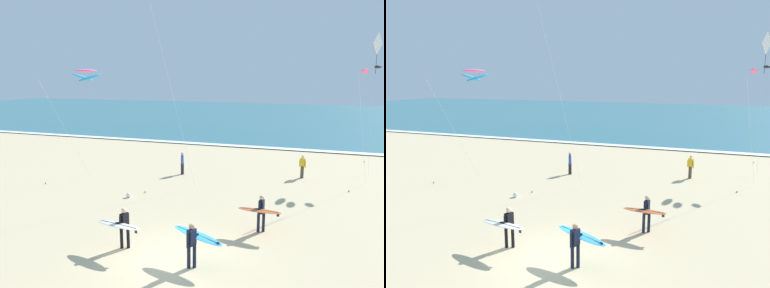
% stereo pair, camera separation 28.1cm
% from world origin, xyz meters
% --- Properties ---
extents(ground_plane, '(160.00, 160.00, 0.00)m').
position_xyz_m(ground_plane, '(0.00, 0.00, 0.00)').
color(ground_plane, '#D1BA8E').
extents(ocean_water, '(160.00, 60.00, 0.08)m').
position_xyz_m(ocean_water, '(0.00, 52.87, 0.04)').
color(ocean_water, '#336B7A').
rests_on(ocean_water, ground).
extents(shoreline_foam, '(160.00, 1.06, 0.01)m').
position_xyz_m(shoreline_foam, '(0.00, 23.17, 0.09)').
color(shoreline_foam, white).
rests_on(shoreline_foam, ocean_water).
extents(surfer_lead, '(2.19, 1.09, 1.71)m').
position_xyz_m(surfer_lead, '(-2.30, 0.11, 1.04)').
color(surfer_lead, black).
rests_on(surfer_lead, ground).
extents(surfer_trailing, '(1.98, 0.98, 1.71)m').
position_xyz_m(surfer_trailing, '(2.67, 3.49, 1.04)').
color(surfer_trailing, black).
rests_on(surfer_trailing, ground).
extents(surfer_third, '(2.20, 1.21, 1.71)m').
position_xyz_m(surfer_third, '(0.84, -0.15, 1.05)').
color(surfer_third, black).
rests_on(surfer_third, ground).
extents(kite_arc_rose_near, '(3.60, 3.64, 7.31)m').
position_xyz_m(kite_arc_rose_near, '(-9.55, 8.60, 6.91)').
color(kite_arc_rose_near, '#2D99DB').
rests_on(kite_arc_rose_near, ground).
extents(kite_diamond_ivory_high, '(1.49, 2.69, 9.49)m').
position_xyz_m(kite_diamond_ivory_high, '(7.94, 13.15, 8.55)').
color(kite_diamond_ivory_high, white).
rests_on(kite_diamond_ivory_high, ground).
extents(kite_arc_charcoal_low, '(2.04, 4.76, 7.58)m').
position_xyz_m(kite_arc_charcoal_low, '(8.42, 15.72, 7.27)').
color(kite_arc_charcoal_low, pink).
rests_on(kite_arc_charcoal_low, ground).
extents(bystander_blue_top, '(0.27, 0.48, 1.59)m').
position_xyz_m(bystander_blue_top, '(-4.06, 11.65, 0.81)').
color(bystander_blue_top, black).
rests_on(bystander_blue_top, ground).
extents(bystander_yellow_top, '(0.45, 0.31, 1.59)m').
position_xyz_m(bystander_yellow_top, '(4.02, 13.44, 0.81)').
color(bystander_yellow_top, '#4C3D2D').
rests_on(bystander_yellow_top, ground).
extents(beach_ball, '(0.28, 0.28, 0.28)m').
position_xyz_m(beach_ball, '(-5.19, 5.89, 0.14)').
color(beach_ball, white).
rests_on(beach_ball, ground).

